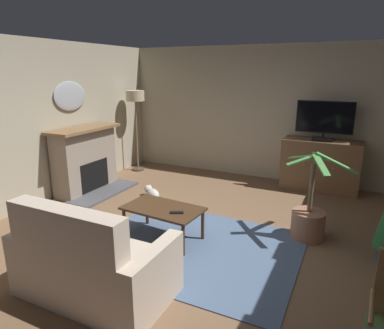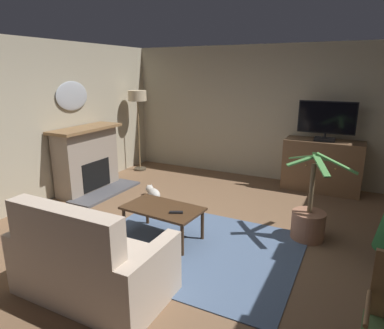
% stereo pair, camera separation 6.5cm
% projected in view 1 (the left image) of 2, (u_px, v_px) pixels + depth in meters
% --- Properties ---
extents(ground_plane, '(6.28, 6.97, 0.04)m').
position_uv_depth(ground_plane, '(189.00, 243.00, 4.46)').
color(ground_plane, brown).
extents(wall_back, '(6.28, 0.10, 2.66)m').
position_uv_depth(wall_back, '(259.00, 113.00, 6.90)').
color(wall_back, '#B2A88E').
rests_on(wall_back, ground_plane).
extents(wall_left, '(0.10, 6.97, 2.66)m').
position_uv_depth(wall_left, '(24.00, 126.00, 5.32)').
color(wall_left, '#B2A88E').
rests_on(wall_left, ground_plane).
extents(rug_central, '(2.58, 2.04, 0.01)m').
position_uv_depth(rug_central, '(194.00, 247.00, 4.31)').
color(rug_central, slate).
rests_on(rug_central, ground_plane).
extents(fireplace, '(0.88, 1.44, 1.19)m').
position_uv_depth(fireplace, '(86.00, 161.00, 6.20)').
color(fireplace, '#4C4C51').
rests_on(fireplace, ground_plane).
extents(wall_mirror_oval, '(0.06, 0.74, 0.52)m').
position_uv_depth(wall_mirror_oval, '(70.00, 96.00, 6.00)').
color(wall_mirror_oval, '#B2B7BF').
extents(tv_cabinet, '(1.37, 0.57, 0.95)m').
position_uv_depth(tv_cabinet, '(320.00, 166.00, 6.29)').
color(tv_cabinet, '#4A3523').
rests_on(tv_cabinet, ground_plane).
extents(television, '(0.97, 0.20, 0.71)m').
position_uv_depth(television, '(325.00, 120.00, 6.01)').
color(television, black).
rests_on(television, tv_cabinet).
extents(coffee_table, '(1.06, 0.66, 0.45)m').
position_uv_depth(coffee_table, '(163.00, 211.00, 4.42)').
color(coffee_table, '#422B19').
rests_on(coffee_table, ground_plane).
extents(tv_remote, '(0.17, 0.12, 0.02)m').
position_uv_depth(tv_remote, '(177.00, 212.00, 4.23)').
color(tv_remote, black).
rests_on(tv_remote, coffee_table).
extents(sofa_floral, '(1.51, 0.85, 1.03)m').
position_uv_depth(sofa_floral, '(92.00, 265.00, 3.29)').
color(sofa_floral, '#C6B29E').
rests_on(sofa_floral, ground_plane).
extents(potted_plant_leafy_by_curtain, '(0.88, 0.89, 1.18)m').
position_uv_depth(potted_plant_leafy_by_curtain, '(308.00, 221.00, 4.49)').
color(potted_plant_leafy_by_curtain, '#99664C').
rests_on(potted_plant_leafy_by_curtain, ground_plane).
extents(cat, '(0.54, 0.47, 0.21)m').
position_uv_depth(cat, '(152.00, 193.00, 5.92)').
color(cat, beige).
rests_on(cat, ground_plane).
extents(floor_lamp, '(0.39, 0.39, 1.76)m').
position_uv_depth(floor_lamp, '(135.00, 103.00, 7.27)').
color(floor_lamp, '#4C4233').
rests_on(floor_lamp, ground_plane).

